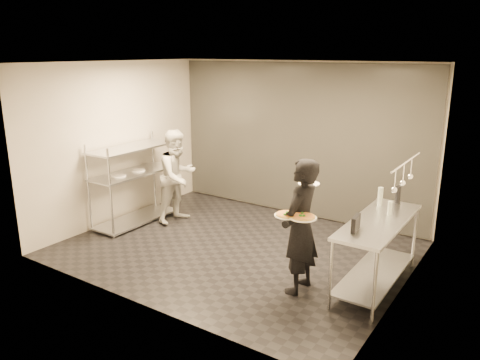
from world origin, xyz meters
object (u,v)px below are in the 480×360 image
Objects in this scene: waiter at (300,227)px; pos_monitor at (356,223)px; pizza_plate_near at (287,215)px; pizza_plate_far at (303,217)px; bottle_green at (380,196)px; bottle_dark at (398,195)px; chef at (178,176)px; prep_counter at (377,242)px; salad_plate at (309,182)px; pass_rack at (134,180)px; bottle_clear at (390,208)px.

pos_monitor is at bearing 98.33° from waiter.
pizza_plate_near is 0.21m from pizza_plate_far.
bottle_dark is at bearing 52.65° from bottle_green.
chef is 5.35× the size of pizza_plate_near.
prep_counter is 6.59× the size of salad_plate.
waiter is 0.30m from pizza_plate_far.
pizza_plate_near is 0.81m from pos_monitor.
pass_rack is 0.93× the size of waiter.
bottle_green is (0.67, 0.85, -0.30)m from salad_plate.
waiter reaches higher than pass_rack.
chef is 6.49× the size of bottle_green.
pizza_plate_far is at bearing -107.41° from chef.
pass_rack is at bearing -100.85° from waiter.
chef is at bearing -174.92° from bottle_dark.
pass_rack is 3.54m from salad_plate.
salad_plate is at bearing -150.39° from bottle_clear.
waiter is 5.21× the size of pizza_plate_far.
bottle_clear is 0.57m from bottle_dark.
pizza_plate_near is 1.40m from bottle_clear.
bottle_dark is (4.33, 0.80, 0.27)m from pass_rack.
pizza_plate_near is at bearing -178.01° from pizza_plate_far.
pizza_plate_far is 0.62m from pos_monitor.
pass_rack is at bearing 167.71° from pizza_plate_far.
pizza_plate_near is at bearing -116.79° from bottle_green.
salad_plate is at bearing -4.52° from pass_rack.
salad_plate reaches higher than bottle_dark.
bottle_clear is (0.23, -0.33, -0.03)m from bottle_green.
prep_counter is 1.04× the size of waiter.
waiter reaches higher than pizza_plate_near.
salad_plate is 1.07× the size of pos_monitor.
pass_rack is 4.33m from prep_counter.
chef is 3.02m from salad_plate.
waiter is (-0.78, -0.62, 0.24)m from prep_counter.
waiter is at bearing -78.36° from salad_plate.
waiter is 7.02× the size of bottle_dark.
prep_counter is 3.76m from chef.
pos_monitor is 1.32m from bottle_dark.
pizza_plate_far is (-0.67, -0.80, 0.44)m from prep_counter.
bottle_green is at bearing -83.26° from chef.
bottle_green is at bearing 70.35° from pizza_plate_far.
prep_counter is at bearing -92.06° from chef.
chef reaches higher than pizza_plate_near.
bottle_dark is (0.66, 1.60, -0.03)m from pizza_plate_far.
prep_counter is at bearing 42.81° from pizza_plate_near.
chef reaches higher than bottle_green.
salad_plate is at bearing -128.48° from bottle_green.
pizza_plate_far is 1.30× the size of pos_monitor.
salad_plate reaches higher than pizza_plate_far.
bottle_clear is (0.93, 1.04, -0.04)m from pizza_plate_near.
pizza_plate_far is at bearing 31.39° from waiter.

